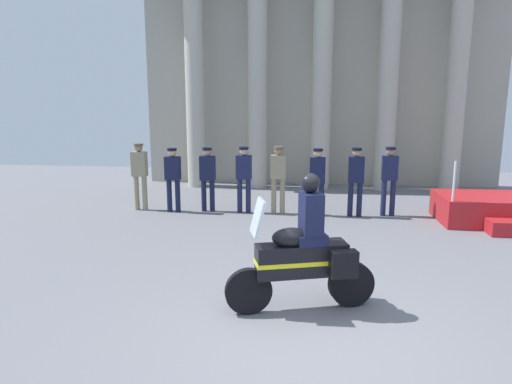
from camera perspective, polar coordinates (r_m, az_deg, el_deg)
name	(u,v)px	position (r m, az deg, el deg)	size (l,w,h in m)	color
ground_plane	(316,334)	(6.00, 7.44, -17.03)	(28.00, 28.00, 0.00)	slate
colonnade_backdrop	(322,62)	(15.66, 8.13, 15.62)	(11.84, 1.46, 7.59)	#A49F91
officer_in_row_0	(140,171)	(12.38, -14.16, 2.53)	(0.39, 0.24, 1.75)	gray
officer_in_row_1	(173,175)	(11.98, -10.22, 2.12)	(0.39, 0.24, 1.65)	#141938
officer_in_row_2	(208,174)	(11.93, -5.99, 2.21)	(0.39, 0.24, 1.66)	#141938
officer_in_row_3	(244,174)	(11.72, -1.51, 2.21)	(0.39, 0.24, 1.69)	#191E42
officer_in_row_4	(278,174)	(11.63, 2.77, 2.19)	(0.39, 0.24, 1.71)	gray
officer_in_row_5	(317,177)	(11.50, 7.58, 1.90)	(0.39, 0.24, 1.68)	#141938
officer_in_row_6	(356,176)	(11.58, 12.22, 1.89)	(0.39, 0.24, 1.71)	#141938
officer_in_row_7	(389,176)	(11.84, 16.12, 1.96)	(0.39, 0.24, 1.72)	#191E42
motorcycle_with_rider	(307,254)	(6.33, 6.26, -7.62)	(2.04, 0.91, 1.90)	black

